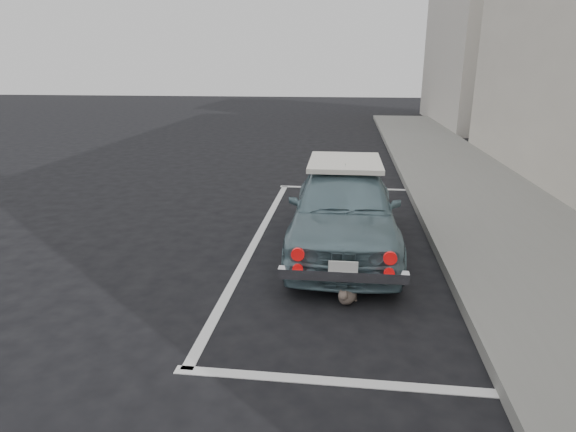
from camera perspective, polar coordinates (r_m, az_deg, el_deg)
name	(u,v)px	position (r m, az deg, el deg)	size (l,w,h in m)	color
ground	(291,347)	(4.89, 0.40, -15.23)	(80.00, 80.00, 0.00)	black
sidewalk	(555,273)	(7.15, 29.05, -5.91)	(2.80, 40.00, 0.15)	slate
building_far	(482,34)	(24.84, 21.97, 19.34)	(3.50, 10.00, 8.00)	beige
pline_rear	(342,382)	(4.45, 6.39, -18.97)	(3.00, 0.12, 0.01)	silver
pline_front	(347,188)	(10.91, 6.96, 3.29)	(3.00, 0.12, 0.01)	silver
pline_side	(257,239)	(7.69, -3.70, -2.68)	(0.12, 7.00, 0.01)	silver
retro_coupe	(344,206)	(7.15, 6.63, 1.24)	(1.58, 3.86, 1.31)	slate
cat	(347,295)	(5.66, 7.01, -9.33)	(0.29, 0.39, 0.23)	#64574C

